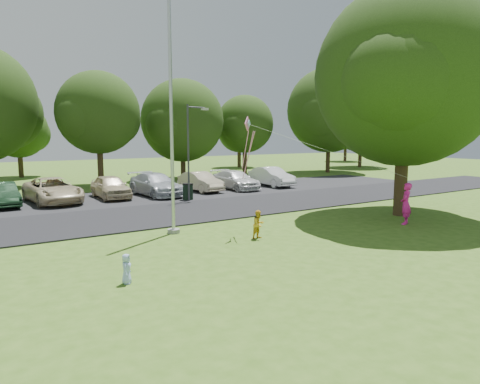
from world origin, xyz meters
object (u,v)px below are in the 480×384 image
big_tree (406,80)px  trash_can (188,192)px  kite (253,137)px  street_lamp (191,144)px  child_blue (126,269)px  child_yellow (259,224)px  woman (406,204)px  flagpole (172,129)px

big_tree → trash_can: bearing=123.2°
kite → big_tree: bearing=-41.0°
big_tree → kite: bearing=174.7°
street_lamp → child_blue: 14.61m
child_yellow → trash_can: bearing=67.9°
street_lamp → big_tree: bearing=-69.5°
street_lamp → woman: bearing=-79.3°
child_blue → child_yellow: bearing=-38.6°
woman → child_yellow: woman is taller
big_tree → woman: size_ratio=5.97×
woman → kite: (-6.69, 2.21, 2.95)m
woman → trash_can: bearing=-95.6°
woman → child_blue: woman is taller
flagpole → trash_can: bearing=60.2°
street_lamp → child_blue: size_ratio=7.00×
flagpole → kite: (2.66, -1.79, -0.30)m
flagpole → child_blue: flagpole is taller
flagpole → street_lamp: bearing=58.4°
street_lamp → big_tree: 12.07m
trash_can → big_tree: 13.43m
child_yellow → child_blue: size_ratio=1.35×
trash_can → kite: bearing=-100.0°
big_tree → woman: 5.97m
street_lamp → big_tree: size_ratio=0.52×
big_tree → woman: big_tree is taller
child_yellow → child_blue: (-5.86, -2.18, -0.14)m
flagpole → big_tree: 11.42m
street_lamp → kite: bearing=-114.3°
flagpole → woman: size_ratio=5.43×
child_yellow → kite: 3.44m
woman → child_yellow: size_ratio=1.68×
big_tree → child_yellow: bearing=-179.6°
child_blue → kite: 7.68m
child_yellow → street_lamp: bearing=67.0°
big_tree → child_yellow: big_tree is taller
street_lamp → child_blue: bearing=-136.8°
woman → child_blue: (-12.85, -0.80, -0.52)m
street_lamp → kite: 9.09m
trash_can → child_yellow: size_ratio=0.95×
street_lamp → trash_can: 2.92m
woman → kite: kite is taller
flagpole → child_yellow: (2.35, -2.62, -3.62)m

